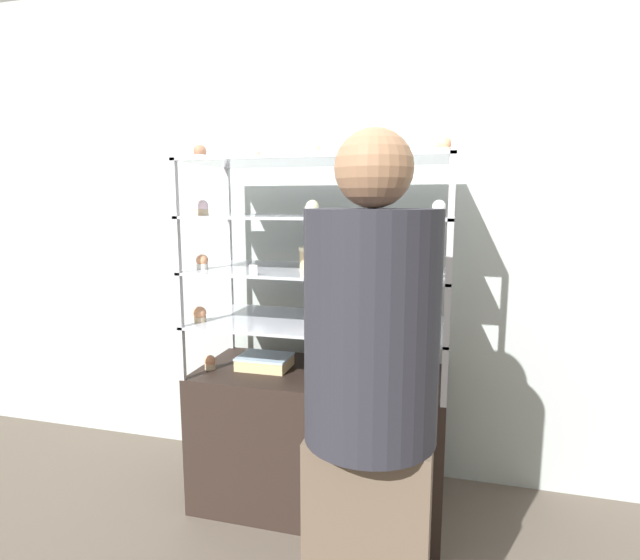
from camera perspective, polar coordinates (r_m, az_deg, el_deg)
name	(u,v)px	position (r m, az deg, el deg)	size (l,w,h in m)	color
ground_plane	(320,502)	(2.66, 0.00, -24.00)	(20.00, 20.00, 0.00)	brown
back_wall	(340,230)	(2.64, 2.34, 5.76)	(8.00, 0.05, 2.60)	#A8B2AD
display_base	(320,438)	(2.50, 0.00, -17.63)	(1.16, 0.54, 0.66)	black
display_riser_lower	(320,325)	(2.30, 0.00, -5.12)	(1.16, 0.54, 0.24)	#B7B7BC
display_riser_middle	(320,272)	(2.25, 0.00, 0.86)	(1.16, 0.54, 0.24)	#B7B7BC
display_riser_upper	(320,219)	(2.23, 0.00, 7.03)	(1.16, 0.54, 0.24)	#B7B7BC
display_riser_top	(320,163)	(2.24, 0.00, 13.23)	(1.16, 0.54, 0.24)	#B7B7BC
layer_cake_centerpiece	(318,258)	(2.28, -0.20, 2.56)	(0.18, 0.18, 0.10)	#DBBC84
sheet_cake_frosted	(265,362)	(2.43, -6.34, -9.25)	(0.24, 0.18, 0.06)	#DBBC84
cupcake_0	(210,362)	(2.45, -12.47, -9.19)	(0.05, 0.05, 0.07)	#CCB28C
cupcake_1	(317,371)	(2.28, -0.38, -10.39)	(0.05, 0.05, 0.07)	white
cupcake_2	(374,379)	(2.19, 6.14, -11.20)	(0.05, 0.05, 0.07)	white
cupcake_3	(432,381)	(2.22, 12.65, -11.15)	(0.05, 0.05, 0.07)	white
price_tag_0	(328,389)	(2.11, 0.88, -12.31)	(0.04, 0.00, 0.04)	white
cupcake_4	(200,315)	(2.35, -13.59, -3.87)	(0.06, 0.06, 0.07)	#CCB28C
cupcake_5	(312,322)	(2.16, -0.90, -4.78)	(0.06, 0.06, 0.07)	#CCB28C
cupcake_6	(431,328)	(2.09, 12.56, -5.42)	(0.06, 0.06, 0.07)	white
price_tag_1	(311,331)	(2.05, -1.07, -5.81)	(0.04, 0.00, 0.04)	white
cupcake_7	(202,262)	(2.32, -13.32, 2.00)	(0.05, 0.05, 0.07)	white
cupcake_8	(435,270)	(2.05, 13.02, 1.13)	(0.05, 0.05, 0.07)	white
price_tag_2	(253,270)	(2.09, -7.63, 1.13)	(0.04, 0.00, 0.04)	white
cupcake_9	(203,208)	(2.33, -13.27, 8.02)	(0.05, 0.05, 0.07)	#CCB28C
cupcake_10	(313,208)	(2.11, -0.84, 8.19)	(0.05, 0.05, 0.07)	#CCB28C
cupcake_11	(439,209)	(2.07, 13.44, 7.93)	(0.05, 0.05, 0.07)	white
price_tag_3	(309,212)	(1.99, -1.22, 7.83)	(0.04, 0.00, 0.04)	white
cupcake_12	(200,153)	(2.32, -13.55, 13.95)	(0.06, 0.06, 0.07)	white
cupcake_13	(254,151)	(2.22, -7.52, 14.36)	(0.06, 0.06, 0.07)	#CCB28C
cupcake_14	(313,149)	(2.10, -0.78, 14.75)	(0.06, 0.06, 0.07)	white
cupcake_15	(375,149)	(2.12, 6.28, 14.65)	(0.06, 0.06, 0.07)	white
cupcake_16	(444,146)	(2.03, 13.97, 14.68)	(0.06, 0.06, 0.07)	beige
price_tag_4	(235,151)	(2.11, -9.66, 14.37)	(0.04, 0.00, 0.04)	white
donut_glazed	(401,154)	(2.18, 9.25, 14.04)	(0.11, 0.11, 0.03)	#EFE5CC
customer_figure	(370,400)	(1.49, 5.76, -13.46)	(0.38, 0.38, 1.64)	brown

